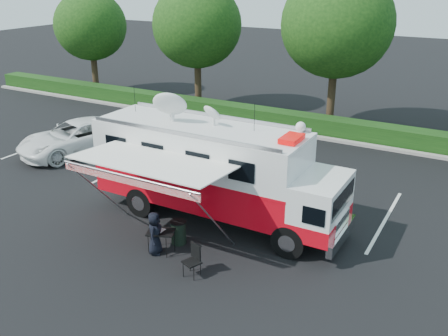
{
  "coord_description": "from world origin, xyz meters",
  "views": [
    {
      "loc": [
        8.38,
        -14.37,
        8.73
      ],
      "look_at": [
        0.0,
        0.5,
        1.9
      ],
      "focal_mm": 40.0,
      "sensor_mm": 36.0,
      "label": 1
    }
  ],
  "objects_px": {
    "command_truck": "(215,171)",
    "trash_bin": "(179,232)",
    "folding_table": "(161,233)",
    "white_suv": "(78,152)"
  },
  "relations": [
    {
      "from": "command_truck",
      "to": "trash_bin",
      "type": "xyz_separation_m",
      "value": [
        -0.21,
        -2.14,
        -1.53
      ]
    },
    {
      "from": "command_truck",
      "to": "trash_bin",
      "type": "height_order",
      "value": "command_truck"
    },
    {
      "from": "folding_table",
      "to": "trash_bin",
      "type": "relative_size",
      "value": 1.28
    },
    {
      "from": "trash_bin",
      "to": "white_suv",
      "type": "bearing_deg",
      "value": 152.58
    },
    {
      "from": "command_truck",
      "to": "trash_bin",
      "type": "bearing_deg",
      "value": -95.54
    },
    {
      "from": "trash_bin",
      "to": "folding_table",
      "type": "bearing_deg",
      "value": -103.63
    },
    {
      "from": "white_suv",
      "to": "folding_table",
      "type": "relative_size",
      "value": 5.53
    },
    {
      "from": "command_truck",
      "to": "trash_bin",
      "type": "relative_size",
      "value": 11.42
    },
    {
      "from": "white_suv",
      "to": "trash_bin",
      "type": "relative_size",
      "value": 7.08
    },
    {
      "from": "command_truck",
      "to": "folding_table",
      "type": "relative_size",
      "value": 8.92
    }
  ]
}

